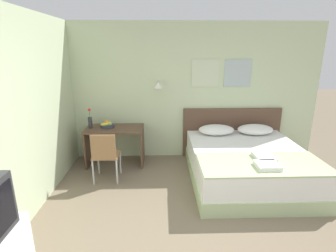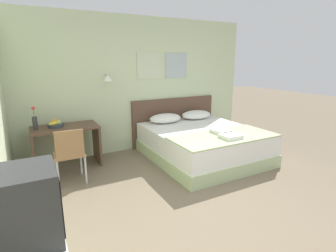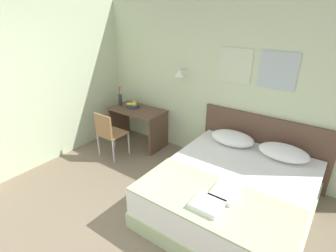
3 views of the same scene
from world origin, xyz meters
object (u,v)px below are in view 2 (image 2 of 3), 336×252
at_px(folded_towel_near_foot, 222,131).
at_px(fruit_bowl, 56,124).
at_px(headboard, 174,121).
at_px(pillow_right, 196,115).
at_px(desk_chair, 69,152).
at_px(flower_vase, 35,121).
at_px(television, 23,207).
at_px(folded_towel_mid_bed, 231,136).
at_px(bed, 202,144).
at_px(pillow_left, 165,118).
at_px(desk, 66,139).
at_px(throw_blanket, 224,136).

relative_size(folded_towel_near_foot, fruit_bowl, 1.40).
bearing_deg(headboard, pillow_right, -38.42).
height_order(desk_chair, flower_vase, flower_vase).
distance_m(headboard, television, 4.38).
bearing_deg(folded_towel_mid_bed, fruit_bowl, 148.05).
bearing_deg(folded_towel_mid_bed, desk_chair, 161.72).
height_order(bed, television, television).
distance_m(pillow_left, desk, 1.95).
xyz_separation_m(pillow_left, flower_vase, (-2.38, -0.04, 0.21)).
height_order(desk, fruit_bowl, fruit_bowl).
bearing_deg(pillow_left, flower_vase, -178.95).
relative_size(desk, fruit_bowl, 4.24).
relative_size(folded_towel_mid_bed, desk_chair, 0.36).
bearing_deg(folded_towel_near_foot, fruit_bowl, 153.85).
distance_m(folded_towel_mid_bed, television, 3.25).
height_order(folded_towel_near_foot, folded_towel_mid_bed, same).
distance_m(desk, fruit_bowl, 0.30).
distance_m(desk_chair, fruit_bowl, 0.80).
height_order(bed, headboard, headboard).
bearing_deg(folded_towel_near_foot, pillow_left, 110.08).
height_order(throw_blanket, flower_vase, flower_vase).
distance_m(pillow_left, flower_vase, 2.39).
height_order(desk_chair, fruit_bowl, desk_chair).
xyz_separation_m(headboard, fruit_bowl, (-2.45, -0.30, 0.27)).
xyz_separation_m(folded_towel_mid_bed, television, (-2.92, -1.41, 0.32)).
xyz_separation_m(folded_towel_near_foot, desk, (-2.39, 1.21, -0.12)).
xyz_separation_m(pillow_left, fruit_bowl, (-2.07, 0.00, 0.11)).
distance_m(fruit_bowl, television, 2.98).
distance_m(pillow_right, desk_chair, 2.85).
bearing_deg(fruit_bowl, television, -98.85).
xyz_separation_m(headboard, desk_chair, (-2.36, -1.05, 0.00)).
distance_m(desk_chair, flower_vase, 0.88).
relative_size(pillow_right, television, 1.39).
bearing_deg(throw_blanket, pillow_left, 105.29).
bearing_deg(folded_towel_mid_bed, pillow_right, 76.39).
bearing_deg(desk_chair, headboard, 23.98).
height_order(folded_towel_mid_bed, desk_chair, desk_chair).
relative_size(flower_vase, television, 0.78).
bearing_deg(headboard, desk, -171.78).
xyz_separation_m(throw_blanket, flower_vase, (-2.76, 1.34, 0.29)).
bearing_deg(fruit_bowl, folded_towel_mid_bed, -31.95).
bearing_deg(folded_towel_mid_bed, headboard, 90.25).
relative_size(folded_towel_mid_bed, desk, 0.29).
xyz_separation_m(desk_chair, fruit_bowl, (-0.09, 0.75, 0.27)).
height_order(pillow_left, pillow_right, same).
distance_m(headboard, flower_vase, 2.80).
distance_m(bed, folded_towel_mid_bed, 0.83).
bearing_deg(folded_towel_near_foot, throw_blanket, -116.80).
xyz_separation_m(desk, fruit_bowl, (-0.13, 0.04, 0.27)).
bearing_deg(headboard, desk_chair, -156.02).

